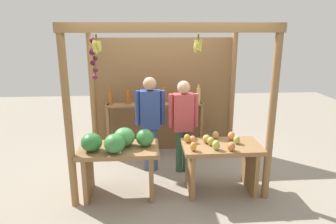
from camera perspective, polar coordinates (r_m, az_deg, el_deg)
ground_plane at (r=5.33m, az=-0.16°, el=-10.76°), size 12.00×12.00×0.00m
market_stall at (r=5.28m, az=-0.59°, el=5.20°), size 2.79×2.01×2.41m
fruit_counter_left at (r=4.39m, az=-9.16°, el=-7.29°), size 1.12×0.65×1.00m
fruit_counter_right at (r=4.57m, az=9.60°, el=-8.14°), size 1.12×0.64×0.87m
bottle_shelf_unit at (r=5.70m, az=-2.46°, el=-0.49°), size 1.78×0.22×1.36m
vendor_man at (r=5.02m, az=-3.32°, el=-0.74°), size 0.48×0.22×1.60m
vendor_woman at (r=4.98m, az=2.84°, el=-1.29°), size 0.48×0.21×1.55m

